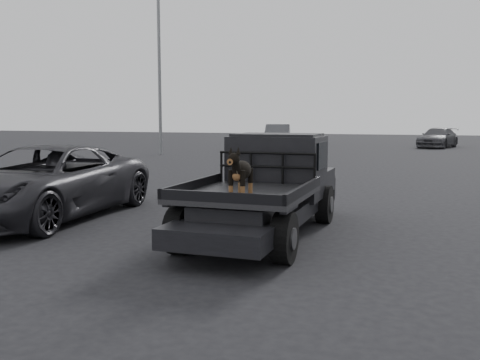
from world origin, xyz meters
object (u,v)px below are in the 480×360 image
(flatbed_ute, at_px, (263,210))
(distant_car_a, at_px, (278,135))
(distant_car_b, at_px, (438,138))
(parked_suv, at_px, (43,182))
(floodlight_near, at_px, (159,17))
(dog, at_px, (241,175))

(flatbed_ute, relative_size, distant_car_a, 1.11)
(distant_car_a, bearing_deg, flatbed_ute, -87.80)
(distant_car_b, bearing_deg, parked_suv, -88.74)
(flatbed_ute, xyz_separation_m, floodlight_near, (-11.49, 18.00, 7.11))
(dog, bearing_deg, floodlight_near, 120.57)
(flatbed_ute, bearing_deg, dog, -83.66)
(dog, relative_size, parked_suv, 0.13)
(parked_suv, bearing_deg, dog, -23.77)
(dog, bearing_deg, distant_car_b, 84.33)
(dog, xyz_separation_m, distant_car_b, (3.23, 32.53, -0.61))
(parked_suv, relative_size, distant_car_b, 1.17)
(distant_car_b, relative_size, floodlight_near, 0.34)
(dog, distance_m, distant_car_b, 32.70)
(dog, xyz_separation_m, parked_suv, (-5.02, 1.85, -0.53))
(distant_car_a, relative_size, distant_car_b, 1.04)
(dog, xyz_separation_m, distant_car_a, (-7.64, 30.00, -0.49))
(dog, height_order, distant_car_b, dog)
(flatbed_ute, xyz_separation_m, distant_car_a, (-7.44, 28.21, 0.34))
(dog, distance_m, parked_suv, 5.38)
(dog, bearing_deg, flatbed_ute, 96.34)
(dog, xyz_separation_m, floodlight_near, (-11.69, 19.80, 6.28))
(distant_car_b, height_order, floodlight_near, floodlight_near)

